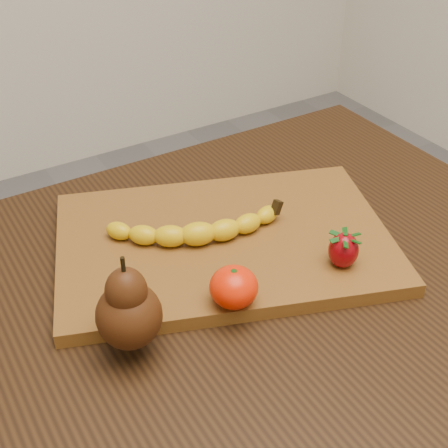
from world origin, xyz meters
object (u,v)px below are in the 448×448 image
table (214,342)px  mandarin (234,287)px  cutting_board (224,242)px  pear (127,301)px

table → mandarin: size_ratio=17.26×
cutting_board → table: bearing=-110.4°
table → pear: (-0.13, -0.05, 0.17)m
table → pear: size_ratio=8.78×
cutting_board → mandarin: size_ratio=7.76×
pear → mandarin: size_ratio=1.97×
table → cutting_board: 0.14m
pear → mandarin: (0.13, -0.01, -0.03)m
table → mandarin: bearing=-94.4°
cutting_board → pear: 0.23m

